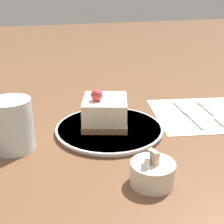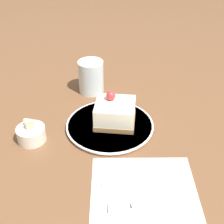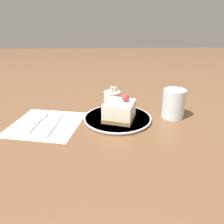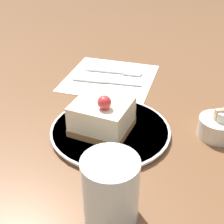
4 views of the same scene
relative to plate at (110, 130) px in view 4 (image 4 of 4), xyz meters
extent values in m
plane|color=brown|center=(-0.01, 0.03, -0.01)|extent=(4.00, 4.00, 0.00)
cylinder|color=white|center=(0.00, 0.00, 0.00)|extent=(0.22, 0.22, 0.01)
cylinder|color=white|center=(0.00, 0.00, 0.00)|extent=(0.23, 0.23, 0.00)
cube|color=#9E7547|center=(0.01, -0.02, 0.01)|extent=(0.12, 0.13, 0.01)
cube|color=white|center=(0.01, -0.02, 0.04)|extent=(0.12, 0.13, 0.05)
sphere|color=red|center=(0.02, -0.01, 0.08)|extent=(0.02, 0.02, 0.02)
cube|color=white|center=(-0.24, -0.03, 0.00)|extent=(0.26, 0.26, 0.00)
cube|color=silver|center=(-0.27, -0.04, 0.00)|extent=(0.02, 0.11, 0.00)
cube|color=silver|center=(-0.26, 0.03, 0.00)|extent=(0.03, 0.05, 0.00)
cube|color=silver|center=(-0.21, -0.08, 0.00)|extent=(0.02, 0.09, 0.00)
cube|color=silver|center=(-0.20, 0.01, 0.00)|extent=(0.02, 0.09, 0.00)
cylinder|color=silver|center=(-0.01, 0.20, 0.01)|extent=(0.07, 0.07, 0.04)
cube|color=#D8B28C|center=(-0.02, 0.20, 0.04)|extent=(0.01, 0.02, 0.02)
cube|color=white|center=(0.00, 0.21, 0.04)|extent=(0.02, 0.02, 0.02)
cylinder|color=silver|center=(0.20, 0.02, 0.04)|extent=(0.08, 0.08, 0.10)
camera|label=1|loc=(0.17, 0.59, 0.29)|focal=50.00mm
camera|label=2|loc=(-0.65, 0.12, 0.50)|focal=50.00mm
camera|label=3|loc=(-0.04, -0.68, 0.32)|focal=35.00mm
camera|label=4|loc=(0.49, 0.05, 0.36)|focal=50.00mm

